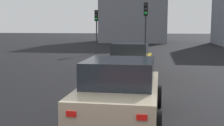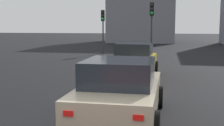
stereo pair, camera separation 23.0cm
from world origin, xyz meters
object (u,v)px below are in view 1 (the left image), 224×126
(traffic_light_near_left, at_px, (96,22))
(traffic_light_near_right, at_px, (146,19))
(car_yellow_lead, at_px, (131,61))
(car_beige_second, at_px, (120,91))

(traffic_light_near_left, bearing_deg, traffic_light_near_right, 51.10)
(car_yellow_lead, relative_size, traffic_light_near_right, 1.06)
(car_beige_second, xyz_separation_m, traffic_light_near_right, (13.30, -0.14, 2.08))
(car_beige_second, bearing_deg, traffic_light_near_left, 14.34)
(traffic_light_near_right, bearing_deg, car_yellow_lead, -5.51)
(car_beige_second, height_order, traffic_light_near_right, traffic_light_near_right)
(traffic_light_near_left, height_order, traffic_light_near_right, traffic_light_near_right)
(traffic_light_near_right, bearing_deg, traffic_light_near_left, -131.82)
(car_yellow_lead, distance_m, traffic_light_near_right, 7.44)
(car_yellow_lead, height_order, traffic_light_near_right, traffic_light_near_right)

